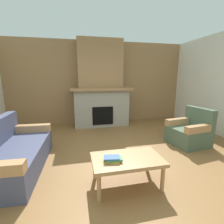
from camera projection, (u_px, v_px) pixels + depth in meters
ground at (123, 163)px, 3.03m from camera, size 9.00×9.00×0.00m
wall_back_wood_panel at (99, 83)px, 5.61m from camera, size 6.00×0.12×2.70m
fireplace at (101, 89)px, 5.29m from camera, size 1.90×0.82×2.70m
couch at (12, 154)px, 2.77m from camera, size 0.92×1.84×0.85m
armchair at (190, 132)px, 3.86m from camera, size 0.86×0.86×0.85m
coffee_table at (127, 161)px, 2.36m from camera, size 1.00×0.60×0.43m
book_stack_near_edge at (113, 159)px, 2.25m from camera, size 0.26×0.22×0.07m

